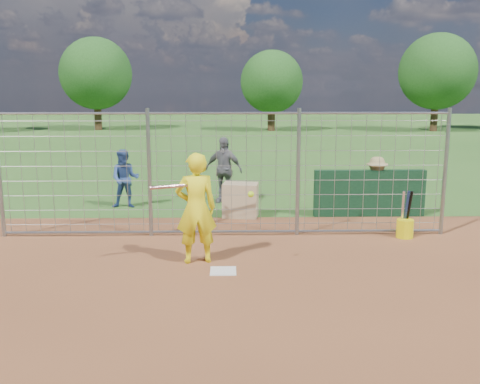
{
  "coord_description": "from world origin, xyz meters",
  "views": [
    {
      "loc": [
        0.11,
        -8.64,
        3.03
      ],
      "look_at": [
        0.3,
        0.8,
        1.15
      ],
      "focal_mm": 40.0,
      "sensor_mm": 36.0,
      "label": 1
    }
  ],
  "objects_px": {
    "bystander_b": "(223,170)",
    "bucket_with_bats": "(405,226)",
    "equipment_bin": "(240,200)",
    "batter": "(196,208)",
    "bystander_c": "(376,186)",
    "bystander_a": "(125,179)"
  },
  "relations": [
    {
      "from": "bystander_c",
      "to": "bucket_with_bats",
      "type": "height_order",
      "value": "bystander_c"
    },
    {
      "from": "bystander_b",
      "to": "batter",
      "type": "bearing_deg",
      "value": -74.33
    },
    {
      "from": "batter",
      "to": "bystander_a",
      "type": "bearing_deg",
      "value": -76.23
    },
    {
      "from": "bystander_a",
      "to": "bystander_c",
      "type": "relative_size",
      "value": 1.05
    },
    {
      "from": "batter",
      "to": "bystander_c",
      "type": "relative_size",
      "value": 1.38
    },
    {
      "from": "batter",
      "to": "bystander_a",
      "type": "height_order",
      "value": "batter"
    },
    {
      "from": "equipment_bin",
      "to": "bucket_with_bats",
      "type": "height_order",
      "value": "bucket_with_bats"
    },
    {
      "from": "bystander_b",
      "to": "bucket_with_bats",
      "type": "bearing_deg",
      "value": -22.52
    },
    {
      "from": "bystander_c",
      "to": "equipment_bin",
      "type": "height_order",
      "value": "bystander_c"
    },
    {
      "from": "batter",
      "to": "bucket_with_bats",
      "type": "relative_size",
      "value": 1.98
    },
    {
      "from": "equipment_bin",
      "to": "bucket_with_bats",
      "type": "distance_m",
      "value": 3.77
    },
    {
      "from": "batter",
      "to": "equipment_bin",
      "type": "height_order",
      "value": "batter"
    },
    {
      "from": "bystander_b",
      "to": "bucket_with_bats",
      "type": "xyz_separation_m",
      "value": [
        3.71,
        -3.47,
        -0.62
      ]
    },
    {
      "from": "bystander_a",
      "to": "bucket_with_bats",
      "type": "bearing_deg",
      "value": -26.79
    },
    {
      "from": "batter",
      "to": "bystander_c",
      "type": "xyz_separation_m",
      "value": [
        4.04,
        3.37,
        -0.26
      ]
    },
    {
      "from": "bystander_b",
      "to": "bystander_c",
      "type": "xyz_separation_m",
      "value": [
        3.62,
        -1.55,
        -0.17
      ]
    },
    {
      "from": "batter",
      "to": "bucket_with_bats",
      "type": "bearing_deg",
      "value": -172.21
    },
    {
      "from": "bystander_c",
      "to": "bystander_b",
      "type": "bearing_deg",
      "value": -25.87
    },
    {
      "from": "batter",
      "to": "bystander_c",
      "type": "bearing_deg",
      "value": -151.77
    },
    {
      "from": "bystander_b",
      "to": "bucket_with_bats",
      "type": "relative_size",
      "value": 1.78
    },
    {
      "from": "batter",
      "to": "bystander_b",
      "type": "xyz_separation_m",
      "value": [
        0.42,
        4.92,
        -0.1
      ]
    },
    {
      "from": "bystander_c",
      "to": "bucket_with_bats",
      "type": "relative_size",
      "value": 1.44
    }
  ]
}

